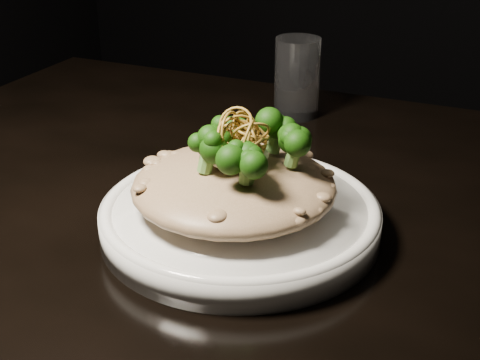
{
  "coord_description": "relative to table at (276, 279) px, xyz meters",
  "views": [
    {
      "loc": [
        0.21,
        -0.57,
        1.08
      ],
      "look_at": [
        -0.02,
        -0.05,
        0.81
      ],
      "focal_mm": 50.0,
      "sensor_mm": 36.0,
      "label": 1
    }
  ],
  "objects": [
    {
      "name": "table",
      "position": [
        0.0,
        0.0,
        0.0
      ],
      "size": [
        1.1,
        0.8,
        0.75
      ],
      "color": "black",
      "rests_on": "ground"
    },
    {
      "name": "plate",
      "position": [
        -0.02,
        -0.05,
        0.1
      ],
      "size": [
        0.27,
        0.27,
        0.03
      ],
      "primitive_type": "cylinder",
      "color": "white",
      "rests_on": "table"
    },
    {
      "name": "shallots",
      "position": [
        -0.02,
        -0.05,
        0.19
      ],
      "size": [
        0.06,
        0.06,
        0.04
      ],
      "primitive_type": null,
      "color": "brown",
      "rests_on": "cheese"
    },
    {
      "name": "risotto",
      "position": [
        -0.03,
        -0.05,
        0.13
      ],
      "size": [
        0.19,
        0.19,
        0.04
      ],
      "primitive_type": "ellipsoid",
      "color": "brown",
      "rests_on": "plate"
    },
    {
      "name": "drinking_glass",
      "position": [
        -0.08,
        0.28,
        0.14
      ],
      "size": [
        0.07,
        0.07,
        0.11
      ],
      "primitive_type": "cylinder",
      "rotation": [
        0.0,
        0.0,
        0.19
      ],
      "color": "silver",
      "rests_on": "table"
    },
    {
      "name": "broccoli",
      "position": [
        -0.01,
        -0.05,
        0.17
      ],
      "size": [
        0.12,
        0.12,
        0.04
      ],
      "primitive_type": null,
      "color": "black",
      "rests_on": "risotto"
    },
    {
      "name": "cheese",
      "position": [
        -0.02,
        -0.05,
        0.16
      ],
      "size": [
        0.06,
        0.06,
        0.02
      ],
      "primitive_type": "ellipsoid",
      "color": "white",
      "rests_on": "risotto"
    }
  ]
}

